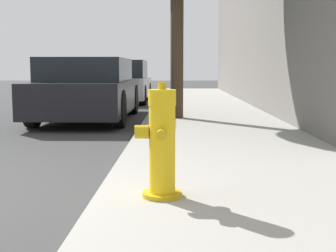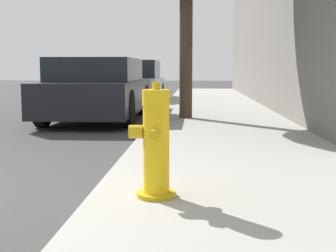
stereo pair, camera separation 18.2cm
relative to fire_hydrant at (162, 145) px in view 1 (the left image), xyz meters
name	(u,v)px [view 1 (the left image)]	position (x,y,z in m)	size (l,w,h in m)	color
sidewalk_slab	(266,207)	(0.80, -0.07, -0.47)	(2.66, 40.00, 0.11)	#99968E
fire_hydrant	(162,145)	(0.00, 0.00, 0.00)	(0.37, 0.38, 0.89)	#C39C11
parked_car_near	(89,90)	(-1.79, 6.45, 0.13)	(1.84, 4.37, 1.32)	black
parked_car_mid	(120,82)	(-1.77, 11.79, 0.13)	(1.87, 3.91, 1.37)	#B7B7BC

